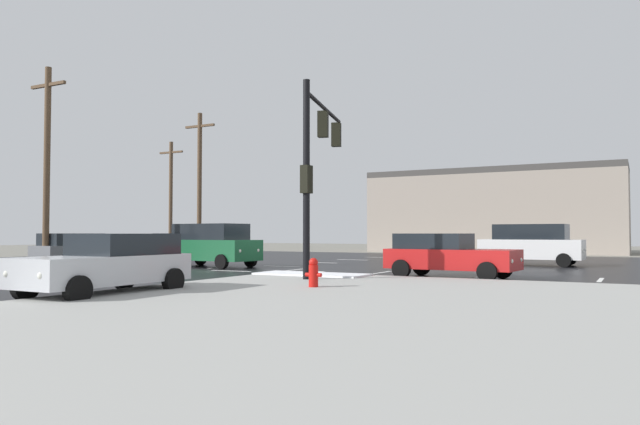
# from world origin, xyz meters

# --- Properties ---
(ground_plane) EXTENTS (120.00, 120.00, 0.00)m
(ground_plane) POSITION_xyz_m (0.00, 0.00, 0.00)
(ground_plane) COLOR slate
(road_asphalt) EXTENTS (44.00, 44.00, 0.02)m
(road_asphalt) POSITION_xyz_m (0.00, 0.00, 0.01)
(road_asphalt) COLOR black
(road_asphalt) RESTS_ON ground_plane
(sidewalk_corner) EXTENTS (18.00, 18.00, 0.14)m
(sidewalk_corner) POSITION_xyz_m (12.00, -12.00, 0.07)
(sidewalk_corner) COLOR #9E9E99
(sidewalk_corner) RESTS_ON ground_plane
(snow_strip_curbside) EXTENTS (4.00, 1.60, 0.06)m
(snow_strip_curbside) POSITION_xyz_m (5.00, -4.00, 0.17)
(snow_strip_curbside) COLOR white
(snow_strip_curbside) RESTS_ON sidewalk_corner
(lane_markings) EXTENTS (36.15, 36.15, 0.01)m
(lane_markings) POSITION_xyz_m (1.20, -1.38, 0.02)
(lane_markings) COLOR silver
(lane_markings) RESTS_ON road_asphalt
(traffic_signal_mast) EXTENTS (1.58, 5.29, 6.43)m
(traffic_signal_mast) POSITION_xyz_m (5.43, -4.40, 4.40)
(traffic_signal_mast) COLOR black
(traffic_signal_mast) RESTS_ON sidewalk_corner
(fire_hydrant) EXTENTS (0.48, 0.26, 0.79)m
(fire_hydrant) POSITION_xyz_m (7.32, -8.07, 0.54)
(fire_hydrant) COLOR red
(fire_hydrant) RESTS_ON sidewalk_corner
(strip_building_background) EXTENTS (20.26, 8.00, 6.90)m
(strip_building_background) POSITION_xyz_m (4.38, 29.25, 3.45)
(strip_building_background) COLOR gray
(strip_building_background) RESTS_ON ground_plane
(sedan_grey) EXTENTS (2.44, 4.68, 1.58)m
(sedan_grey) POSITION_xyz_m (-7.97, -3.00, 0.85)
(sedan_grey) COLOR slate
(sedan_grey) RESTS_ON road_asphalt
(sedan_blue) EXTENTS (2.39, 4.67, 1.58)m
(sedan_blue) POSITION_xyz_m (-13.91, 10.29, 0.85)
(sedan_blue) COLOR navy
(sedan_blue) RESTS_ON road_asphalt
(suv_white) EXTENTS (4.89, 2.30, 2.03)m
(suv_white) POSITION_xyz_m (10.45, 8.46, 1.09)
(suv_white) COLOR white
(suv_white) RESTS_ON road_asphalt
(sedan_silver) EXTENTS (2.02, 4.54, 1.58)m
(sedan_silver) POSITION_xyz_m (3.34, -11.57, 0.85)
(sedan_silver) COLOR #B7BABF
(sedan_silver) RESTS_ON road_asphalt
(suv_green) EXTENTS (4.97, 2.55, 2.03)m
(suv_green) POSITION_xyz_m (-2.64, -0.06, 1.09)
(suv_green) COLOR #195933
(suv_green) RESTS_ON road_asphalt
(sedan_red) EXTENTS (4.64, 2.30, 1.58)m
(sedan_red) POSITION_xyz_m (9.17, -1.62, 0.85)
(sedan_red) COLOR #B21919
(sedan_red) RESTS_ON road_asphalt
(utility_pole_mid) EXTENTS (2.20, 0.28, 9.04)m
(utility_pole_mid) POSITION_xyz_m (-8.04, -4.84, 4.74)
(utility_pole_mid) COLOR brown
(utility_pole_mid) RESTS_ON ground_plane
(utility_pole_far) EXTENTS (2.20, 0.28, 9.01)m
(utility_pole_far) POSITION_xyz_m (-8.60, 6.27, 4.72)
(utility_pole_far) COLOR brown
(utility_pole_far) RESTS_ON ground_plane
(utility_pole_distant) EXTENTS (2.20, 0.28, 8.53)m
(utility_pole_distant) POSITION_xyz_m (-15.98, 11.84, 4.47)
(utility_pole_distant) COLOR brown
(utility_pole_distant) RESTS_ON ground_plane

